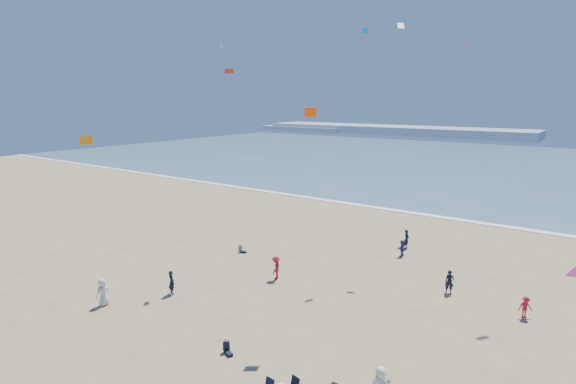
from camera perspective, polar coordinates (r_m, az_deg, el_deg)
The scene contains 6 objects.
ocean at distance 105.24m, azimuth 27.68°, elevation 2.70°, with size 220.00×100.00×0.06m, color #476B84.
surf_line at distance 56.86m, azimuth 20.45°, elevation -3.27°, with size 220.00×1.20×0.08m, color white.
headland_far at distance 193.42m, azimuth 13.10°, elevation 7.68°, with size 110.00×20.00×3.20m, color #7A8EA8.
headland_near at distance 207.76m, azimuth 2.22°, elevation 8.06°, with size 40.00×14.00×2.00m, color #7A8EA8.
standing_flyers at distance 25.99m, azimuth 9.39°, elevation -18.71°, with size 33.38×40.60×1.93m.
kites_aloft at distance 21.63m, azimuth 24.97°, elevation 10.74°, with size 39.90×38.66×30.06m.
Camera 1 is at (13.69, -8.41, 13.94)m, focal length 28.00 mm.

